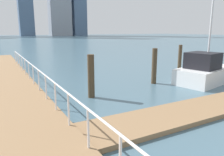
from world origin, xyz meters
TOP-DOWN VIEW (x-y plane):
  - ground_plane at (0.00, 20.00)m, footprint 300.00×300.00m
  - boardwalk_railing at (-3.15, 8.23)m, footprint 0.06×28.40m
  - dock_piling_0 at (7.05, 12.02)m, footprint 0.26×0.26m
  - dock_piling_1 at (3.90, 11.09)m, footprint 0.32×0.32m
  - dock_piling_2 at (6.41, 9.50)m, footprint 0.33×0.33m
  - dock_piling_3 at (-0.83, 10.24)m, footprint 0.34×0.34m
  - dock_piling_4 at (7.23, 11.04)m, footprint 0.26×0.26m
  - moored_boat_1 at (6.94, 9.63)m, footprint 5.01×3.11m

SIDE VIEW (x-z plane):
  - ground_plane at x=0.00m, z-range 0.00..0.00m
  - moored_boat_1 at x=6.94m, z-range -4.10..5.64m
  - dock_piling_2 at x=6.41m, z-range 0.00..1.69m
  - dock_piling_4 at x=7.23m, z-range 0.00..1.88m
  - dock_piling_3 at x=-0.83m, z-range 0.00..2.19m
  - dock_piling_1 at x=3.90m, z-range 0.00..2.25m
  - dock_piling_0 at x=7.05m, z-range 0.00..2.32m
  - boardwalk_railing at x=-3.15m, z-range 0.69..1.77m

